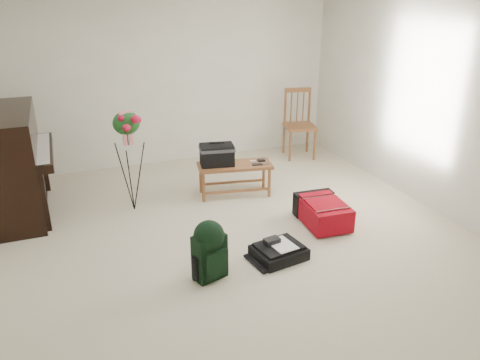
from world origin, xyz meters
name	(u,v)px	position (x,y,z in m)	size (l,w,h in m)	color
floor	(239,240)	(0.00, 0.00, 0.00)	(5.00, 5.50, 0.01)	beige
wall_back	(172,81)	(0.00, 2.75, 1.25)	(5.00, 0.04, 2.50)	white
wall_right	(440,107)	(2.50, 0.00, 1.25)	(0.04, 5.50, 2.50)	white
piano	(16,166)	(-2.19, 1.60, 0.60)	(0.71, 1.50, 1.25)	black
bench	(223,159)	(0.23, 1.17, 0.52)	(1.00, 0.55, 0.73)	#985B31
dining_chair	(299,124)	(1.88, 2.23, 0.52)	(0.55, 0.55, 1.07)	#985B31
red_suitcase	(321,210)	(1.04, 0.06, 0.15)	(0.50, 0.70, 0.29)	#A50717
black_duffel	(279,251)	(0.25, -0.47, 0.07)	(0.55, 0.47, 0.21)	black
green_backpack	(209,247)	(-0.50, -0.55, 0.32)	(0.34, 0.31, 0.59)	black
flower_stand	(130,162)	(-0.92, 1.18, 0.62)	(0.48, 0.48, 1.27)	black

